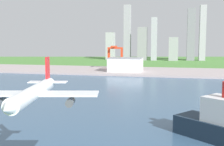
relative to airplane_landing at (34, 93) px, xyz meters
name	(u,v)px	position (x,y,z in m)	size (l,w,h in m)	color
ground_plane	(135,91)	(1.34, 192.01, -32.33)	(2400.00, 2400.00, 0.00)	#4C843A
water_bay	(123,105)	(1.34, 132.01, -32.26)	(840.00, 360.00, 0.15)	#385675
industrial_pier	(152,71)	(1.34, 382.01, -31.08)	(840.00, 140.00, 2.50)	#A69999
airplane_landing	(34,93)	(0.00, 0.00, 0.00)	(38.11, 41.80, 13.78)	white
port_crane_red	(115,52)	(-68.78, 414.51, -0.31)	(26.68, 41.75, 40.74)	red
warehouse_main	(126,65)	(-39.10, 359.38, -18.69)	(53.47, 37.82, 22.25)	white
distant_skyline	(158,39)	(-11.88, 724.72, 27.99)	(283.65, 50.23, 159.68)	#A5A5A9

